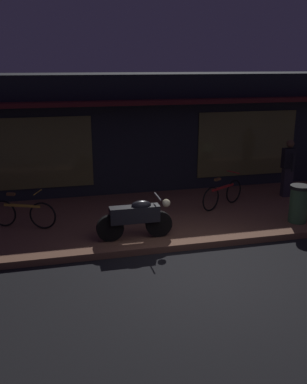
% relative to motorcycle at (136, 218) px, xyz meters
% --- Properties ---
extents(ground_plane, '(60.00, 60.00, 0.00)m').
position_rel_motorcycle_xyz_m(ground_plane, '(1.01, -1.58, -0.65)').
color(ground_plane, black).
extents(sidewalk_slab, '(18.00, 4.00, 0.15)m').
position_rel_motorcycle_xyz_m(sidewalk_slab, '(1.01, 1.42, -0.57)').
color(sidewalk_slab, brown).
rests_on(sidewalk_slab, ground_plane).
extents(storefront_building, '(18.00, 3.30, 3.60)m').
position_rel_motorcycle_xyz_m(storefront_building, '(1.01, 4.81, 1.16)').
color(storefront_building, black).
rests_on(storefront_building, ground_plane).
extents(motorcycle, '(1.70, 0.55, 0.97)m').
position_rel_motorcycle_xyz_m(motorcycle, '(0.00, 0.00, 0.00)').
color(motorcycle, black).
rests_on(motorcycle, sidewalk_slab).
extents(bicycle_parked, '(1.46, 0.86, 0.91)m').
position_rel_motorcycle_xyz_m(bicycle_parked, '(2.70, 1.60, -0.14)').
color(bicycle_parked, black).
rests_on(bicycle_parked, sidewalk_slab).
extents(bicycle_extra, '(1.54, 0.71, 0.91)m').
position_rel_motorcycle_xyz_m(bicycle_extra, '(-2.48, 1.28, -0.14)').
color(bicycle_extra, black).
rests_on(bicycle_extra, sidewalk_slab).
extents(person_bystander, '(0.39, 0.61, 1.67)m').
position_rel_motorcycle_xyz_m(person_bystander, '(4.90, 2.06, 0.38)').
color(person_bystander, '#28232D').
rests_on(person_bystander, sidewalk_slab).
extents(trash_bin, '(0.48, 0.48, 0.93)m').
position_rel_motorcycle_xyz_m(trash_bin, '(4.07, 0.10, -0.03)').
color(trash_bin, '#2D4C33').
rests_on(trash_bin, sidewalk_slab).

